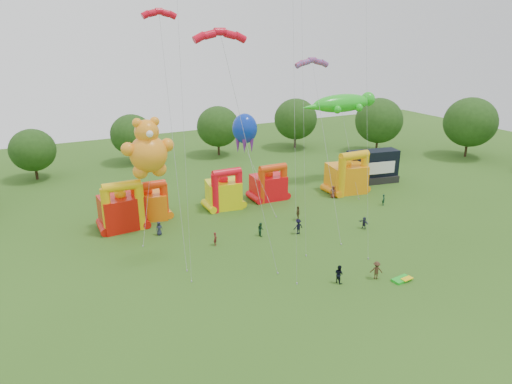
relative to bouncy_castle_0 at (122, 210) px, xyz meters
name	(u,v)px	position (x,y,z in m)	size (l,w,h in m)	color
ground	(375,309)	(16.17, -27.89, -2.45)	(160.00, 160.00, 0.00)	#2E5618
tree_ring	(366,245)	(15.00, -27.28, 3.81)	(122.87, 124.96, 12.07)	#352314
bouncy_castle_0	(122,210)	(0.00, 0.00, 0.00)	(5.33, 4.39, 6.45)	red
bouncy_castle_1	(149,203)	(3.67, 1.68, -0.39)	(5.31, 4.59, 5.37)	orange
bouncy_castle_2	(224,192)	(13.91, 0.71, -0.19)	(4.99, 4.24, 5.90)	yellow
bouncy_castle_3	(269,185)	(21.12, 1.03, -0.34)	(4.83, 3.97, 5.50)	red
bouncy_castle_4	(347,176)	(33.11, -1.66, 0.06)	(6.07, 5.23, 6.62)	orange
stage_trailer	(372,167)	(39.66, 0.40, 0.09)	(8.64, 4.47, 5.27)	black
teddy_bear_kite	(148,174)	(2.84, -2.76, 4.92)	(6.25, 6.73, 13.97)	orange
gecko_kite	(347,138)	(34.38, 0.55, 5.33)	(13.57, 11.13, 14.11)	#1EC51C
octopus_kite	(250,147)	(18.44, 1.93, 5.47)	(3.53, 10.83, 12.43)	#0B2CAD
parafoil_kites	(254,147)	(12.49, -11.38, 9.00)	(22.53, 15.86, 26.08)	red
diamond_kites	(289,122)	(14.21, -15.66, 12.28)	(21.15, 11.60, 34.89)	red
folded_kite_bundle	(402,279)	(21.80, -25.29, -2.31)	(2.08, 1.24, 0.31)	green
spectator_0	(159,228)	(3.38, -4.04, -1.59)	(0.84, 0.54, 1.71)	#202536
spectator_1	(215,239)	(8.35, -9.66, -1.65)	(0.58, 0.38, 1.60)	maroon
spectator_2	(261,229)	(14.16, -9.70, -1.61)	(0.82, 0.64, 1.68)	#163921
spectator_3	(298,227)	(18.44, -11.30, -1.50)	(1.23, 0.71, 1.90)	black
spectator_4	(298,213)	(20.68, -7.64, -1.50)	(1.11, 0.46, 1.90)	#48371D
spectator_5	(364,223)	(26.55, -13.67, -1.68)	(1.42, 0.45, 1.53)	#23263B
spectator_6	(333,192)	(29.67, -2.89, -1.54)	(0.89, 0.58, 1.83)	#5D291A
spectator_7	(384,200)	(34.23, -8.58, -1.64)	(0.59, 0.39, 1.62)	#173A27
spectator_8	(339,274)	(15.98, -22.73, -1.51)	(0.91, 0.71, 1.87)	black
spectator_9	(376,270)	(19.72, -23.80, -1.51)	(1.21, 0.70, 1.87)	#402A19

